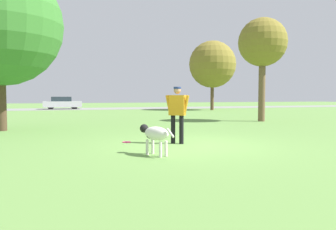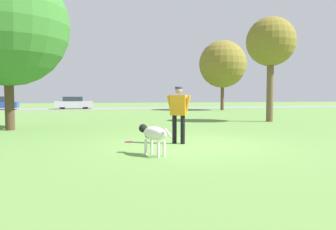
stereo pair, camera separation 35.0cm
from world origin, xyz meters
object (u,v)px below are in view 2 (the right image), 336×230
object	(u,v)px
person	(179,110)
tree_far_right	(223,64)
tree_near_left	(7,26)
dog	(153,134)
parked_car_silver	(74,103)
frisbee	(128,142)
tree_near_right	(271,43)

from	to	relation	value
person	tree_far_right	bearing A→B (deg)	99.90
tree_near_left	tree_far_right	size ratio (longest dim) A/B	0.97
dog	parked_car_silver	distance (m)	29.61
person	frisbee	size ratio (longest dim) A/B	6.58
parked_car_silver	frisbee	bearing A→B (deg)	-86.90
person	tree_near_left	world-z (taller)	tree_near_left
tree_near_left	parked_car_silver	xyz separation A→B (m)	(2.21, 22.39, -3.58)
person	dog	bearing A→B (deg)	-86.89
dog	person	bearing A→B (deg)	-61.13
tree_near_right	frisbee	bearing A→B (deg)	-145.42
person	tree_far_right	world-z (taller)	tree_far_right
dog	tree_near_right	distance (m)	12.44
tree_near_right	parked_car_silver	distance (m)	24.00
frisbee	tree_near_left	world-z (taller)	tree_near_left
person	frisbee	world-z (taller)	person
dog	tree_near_left	world-z (taller)	tree_near_left
tree_far_right	dog	bearing A→B (deg)	-118.30
tree_near_left	parked_car_silver	world-z (taller)	tree_near_left
person	tree_near_right	world-z (taller)	tree_near_right
tree_near_left	tree_far_right	world-z (taller)	tree_far_right
frisbee	tree_near_left	size ratio (longest dim) A/B	0.04
dog	frisbee	xyz separation A→B (m)	(-0.25, 2.34, -0.49)
frisbee	tree_near_right	xyz separation A→B (m)	(8.68, 5.98, 4.29)
dog	parked_car_silver	world-z (taller)	parked_car_silver
frisbee	tree_near_right	world-z (taller)	tree_near_right
frisbee	parked_car_silver	distance (m)	27.26
tree_far_right	parked_car_silver	size ratio (longest dim) A/B	1.74
tree_near_left	tree_far_right	bearing A→B (deg)	43.02
tree_far_right	parked_car_silver	distance (m)	16.44
tree_near_left	tree_near_right	size ratio (longest dim) A/B	1.18
dog	frisbee	size ratio (longest dim) A/B	4.23
tree_far_right	tree_near_right	world-z (taller)	tree_far_right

